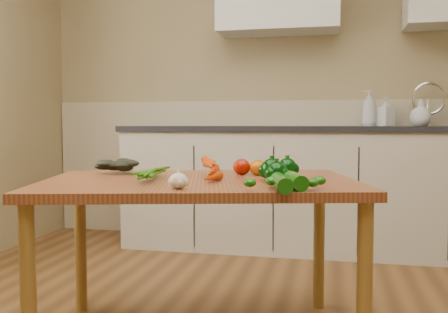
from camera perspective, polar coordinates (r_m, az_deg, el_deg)
room at (r=1.71m, az=1.72°, el=14.90°), size 4.04×5.04×2.64m
counter_run at (r=3.69m, az=10.71°, el=-3.45°), size 2.84×0.64×1.14m
table at (r=2.08m, az=-2.82°, el=-4.71°), size 1.44×1.11×0.69m
soap_bottle_a at (r=3.81m, az=16.24°, el=5.32°), size 0.12×0.12×0.26m
soap_bottle_b at (r=3.81m, az=18.02°, el=4.89°), size 0.13×0.13×0.21m
soap_bottle_c at (r=3.79m, az=21.57°, el=4.67°), size 0.20×0.20×0.19m
carrot_bunch at (r=2.07m, az=-3.69°, el=-1.76°), size 0.28×0.24×0.06m
leafy_greens at (r=2.38m, az=-12.13°, el=-0.78°), size 0.18×0.16×0.09m
garlic_bulb at (r=1.78m, az=-5.25°, el=-2.80°), size 0.07×0.07×0.06m
pepper_a at (r=2.02m, az=5.50°, el=-1.53°), size 0.09×0.09×0.09m
pepper_b at (r=2.16m, az=7.25°, el=-1.30°), size 0.08×0.08×0.08m
pepper_c at (r=1.96m, az=6.04°, el=-1.81°), size 0.08×0.08×0.08m
tomato_a at (r=2.25m, az=2.05°, el=-1.19°), size 0.08×0.08×0.07m
tomato_b at (r=2.23m, az=3.90°, el=-1.29°), size 0.07×0.07×0.07m
tomato_c at (r=2.21m, az=7.16°, el=-1.41°), size 0.07×0.07×0.07m
zucchini_a at (r=1.79m, az=8.19°, el=-2.77°), size 0.11×0.18×0.06m
zucchini_b at (r=1.74m, az=6.57°, el=-2.99°), size 0.10×0.22×0.06m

